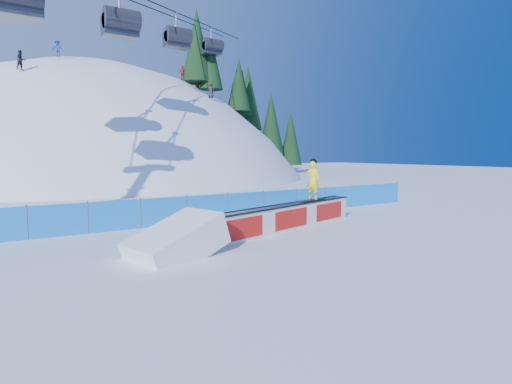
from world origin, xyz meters
TOP-DOWN VIEW (x-y plane):
  - ground at (0.00, 0.00)m, footprint 160.00×160.00m
  - snow_hill at (0.00, 42.00)m, footprint 64.00×64.00m
  - treeline at (21.33, 40.14)m, footprint 18.48×12.65m
  - safety_fence at (0.00, 4.50)m, footprint 22.05×0.05m
  - chairlift at (4.74, 27.49)m, footprint 40.80×41.70m
  - rail_box at (-0.23, 1.05)m, footprint 8.42×2.86m
  - snow_ramp at (-5.39, -0.38)m, footprint 3.22×2.47m
  - snowboarder at (1.59, 1.55)m, footprint 1.74×0.76m
  - distant_skiers at (0.30, 30.79)m, footprint 18.32×7.02m

SIDE VIEW (x-z plane):
  - snow_hill at x=0.00m, z-range -50.00..14.00m
  - ground at x=0.00m, z-range 0.00..0.00m
  - snow_ramp at x=-5.39m, z-range -0.89..0.89m
  - rail_box at x=-0.23m, z-range -0.01..1.02m
  - safety_fence at x=0.00m, z-range -0.05..1.25m
  - snowboarder at x=1.59m, z-range 1.01..2.81m
  - treeline at x=21.33m, z-range -0.04..21.42m
  - distant_skiers at x=0.30m, z-range 9.05..14.42m
  - chairlift at x=4.74m, z-range 5.89..27.89m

